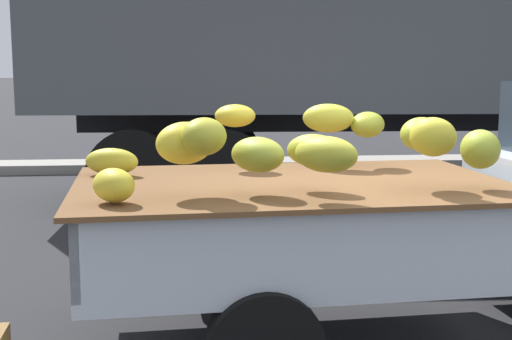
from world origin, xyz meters
name	(u,v)px	position (x,y,z in m)	size (l,w,h in m)	color
curb_strip	(267,164)	(0.00, 8.17, 0.08)	(80.00, 0.80, 0.16)	gray
semi_trailer	(486,11)	(2.59, 5.08, 2.54)	(12.11, 3.16, 3.95)	#4C5156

